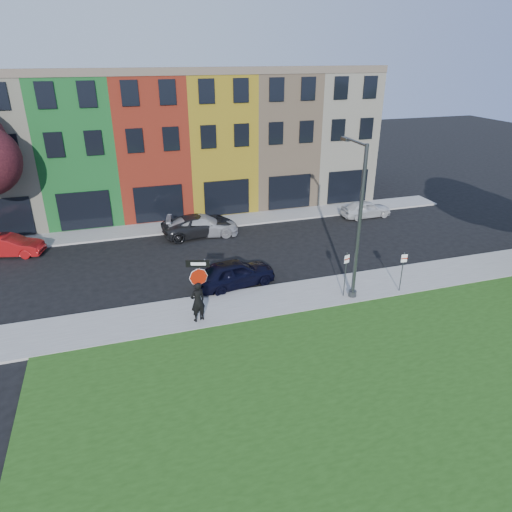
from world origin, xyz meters
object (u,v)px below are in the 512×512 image
object	(u,v)px
sedan_near	(235,273)
man	(198,301)
street_lamp	(357,223)
stop_sign	(199,278)

from	to	relation	value
sedan_near	man	bearing A→B (deg)	129.80
sedan_near	street_lamp	distance (m)	6.86
man	street_lamp	distance (m)	8.36
stop_sign	street_lamp	xyz separation A→B (m)	(7.76, 0.13, 1.68)
sedan_near	street_lamp	size ratio (longest dim) A/B	0.60
stop_sign	sedan_near	world-z (taller)	stop_sign
man	street_lamp	bearing A→B (deg)	162.43
street_lamp	sedan_near	bearing A→B (deg)	152.80
stop_sign	man	world-z (taller)	stop_sign
man	sedan_near	xyz separation A→B (m)	(2.54, 3.01, -0.36)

